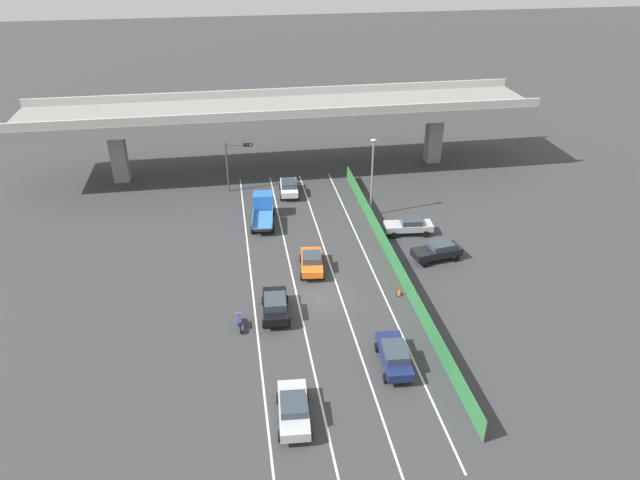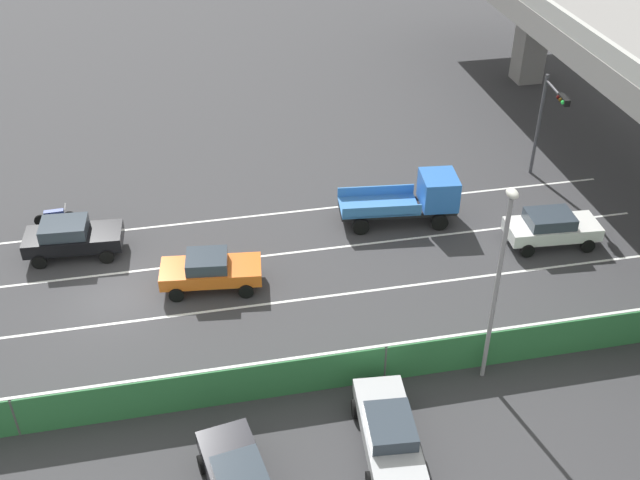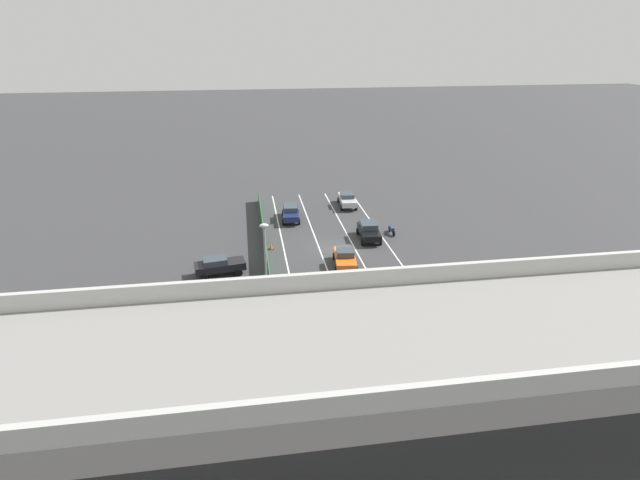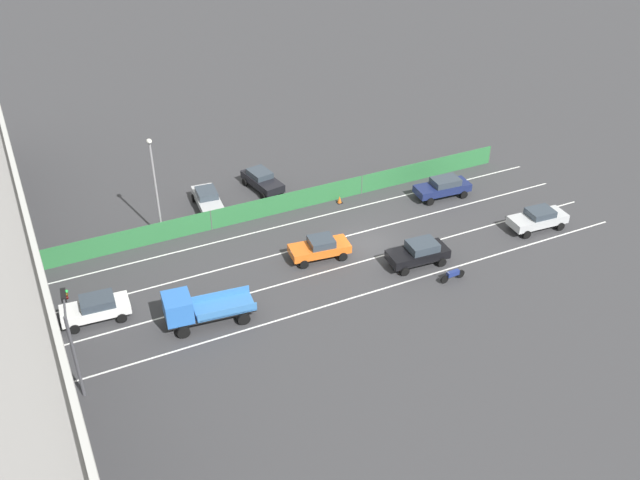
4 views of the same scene
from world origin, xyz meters
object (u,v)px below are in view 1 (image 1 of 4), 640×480
(motorcycle, at_px, (240,322))
(parked_wagon_silver, at_px, (409,225))
(car_sedan_white, at_px, (289,187))
(parked_sedan_dark, at_px, (438,251))
(car_sedan_navy, at_px, (394,355))
(car_taxi_orange, at_px, (312,261))
(flatbed_truck_blue, at_px, (263,208))
(traffic_light, at_px, (235,157))
(street_lamp, at_px, (372,171))
(car_sedan_silver, at_px, (294,409))
(traffic_cone, at_px, (399,292))
(car_sedan_black, at_px, (275,305))

(motorcycle, relative_size, parked_wagon_silver, 0.42)
(car_sedan_white, height_order, parked_sedan_dark, car_sedan_white)
(car_sedan_navy, relative_size, car_sedan_white, 1.08)
(car_taxi_orange, relative_size, flatbed_truck_blue, 0.77)
(motorcycle, distance_m, traffic_light, 24.79)
(flatbed_truck_blue, xyz_separation_m, street_lamp, (10.73, -0.80, 3.58))
(car_sedan_navy, bearing_deg, car_sedan_silver, -152.76)
(car_taxi_orange, relative_size, traffic_cone, 7.25)
(car_sedan_black, xyz_separation_m, parked_wagon_silver, (13.73, 10.96, -0.07))
(car_sedan_black, xyz_separation_m, parked_sedan_dark, (14.80, 5.92, -0.04))
(car_sedan_black, distance_m, street_lamp, 19.34)
(parked_wagon_silver, xyz_separation_m, street_lamp, (-2.65, 4.41, 3.94))
(car_sedan_silver, xyz_separation_m, car_sedan_navy, (7.23, 3.72, 0.02))
(parked_sedan_dark, bearing_deg, car_taxi_orange, 179.95)
(car_sedan_silver, distance_m, car_sedan_navy, 8.13)
(car_sedan_silver, bearing_deg, parked_wagon_silver, 57.69)
(car_sedan_white, relative_size, traffic_cone, 7.08)
(car_sedan_navy, bearing_deg, traffic_cone, 71.32)
(car_taxi_orange, distance_m, car_sedan_navy, 13.36)
(car_taxi_orange, bearing_deg, car_sedan_white, 90.42)
(car_taxi_orange, bearing_deg, street_lamp, 51.85)
(car_sedan_black, height_order, car_sedan_white, car_sedan_black)
(car_sedan_black, xyz_separation_m, car_sedan_white, (3.55, 21.61, -0.03))
(traffic_light, height_order, street_lamp, street_lamp)
(traffic_light, relative_size, street_lamp, 0.69)
(parked_sedan_dark, relative_size, traffic_light, 0.81)
(flatbed_truck_blue, relative_size, traffic_light, 1.03)
(car_sedan_white, relative_size, traffic_light, 0.78)
(motorcycle, bearing_deg, car_sedan_white, 74.50)
(car_sedan_black, height_order, parked_sedan_dark, car_sedan_black)
(car_sedan_black, bearing_deg, motorcycle, -159.21)
(car_sedan_white, xyz_separation_m, parked_sedan_dark, (11.25, -15.68, -0.01))
(street_lamp, bearing_deg, car_sedan_white, 140.42)
(parked_sedan_dark, bearing_deg, car_sedan_black, -158.19)
(motorcycle, height_order, traffic_light, traffic_light)
(flatbed_truck_blue, bearing_deg, parked_wagon_silver, -21.30)
(traffic_light, bearing_deg, street_lamp, -31.99)
(car_sedan_navy, height_order, motorcycle, car_sedan_navy)
(motorcycle, bearing_deg, car_sedan_silver, -73.77)
(flatbed_truck_blue, height_order, parked_wagon_silver, flatbed_truck_blue)
(car_sedan_silver, height_order, car_sedan_black, car_sedan_black)
(car_sedan_black, height_order, parked_wagon_silver, car_sedan_black)
(car_sedan_navy, distance_m, parked_wagon_silver, 19.02)
(car_sedan_black, bearing_deg, car_sedan_navy, -43.54)
(flatbed_truck_blue, bearing_deg, traffic_light, 107.29)
(car_sedan_black, xyz_separation_m, motorcycle, (-2.73, -1.04, -0.48))
(flatbed_truck_blue, height_order, traffic_cone, flatbed_truck_blue)
(car_sedan_silver, distance_m, traffic_light, 34.34)
(car_sedan_black, relative_size, street_lamp, 0.55)
(car_sedan_silver, relative_size, car_sedan_navy, 0.98)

